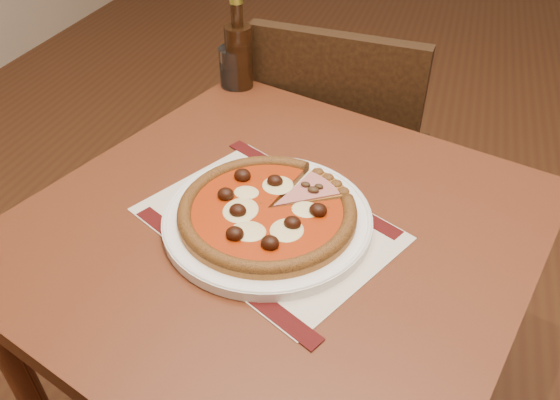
# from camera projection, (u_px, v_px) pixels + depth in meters

# --- Properties ---
(table) EXTENTS (0.99, 0.99, 0.75)m
(table) POSITION_uv_depth(u_px,v_px,m) (277.00, 264.00, 0.98)
(table) COLOR maroon
(table) RESTS_ON ground
(chair_far) EXTENTS (0.45, 0.45, 0.89)m
(chair_far) POSITION_uv_depth(u_px,v_px,m) (340.00, 154.00, 1.51)
(chair_far) COLOR black
(chair_far) RESTS_ON ground
(placemat) EXTENTS (0.48, 0.43, 0.00)m
(placemat) POSITION_uv_depth(u_px,v_px,m) (268.00, 224.00, 0.91)
(placemat) COLOR beige
(placemat) RESTS_ON table
(plate) EXTENTS (0.35, 0.35, 0.02)m
(plate) POSITION_uv_depth(u_px,v_px,m) (267.00, 219.00, 0.90)
(plate) COLOR white
(plate) RESTS_ON placemat
(pizza) EXTENTS (0.29, 0.29, 0.04)m
(pizza) POSITION_uv_depth(u_px,v_px,m) (267.00, 210.00, 0.89)
(pizza) COLOR #AB6A29
(pizza) RESTS_ON plate
(ham_slice) EXTENTS (0.11, 0.13, 0.02)m
(ham_slice) POSITION_uv_depth(u_px,v_px,m) (316.00, 192.00, 0.93)
(ham_slice) COLOR #AB6A29
(ham_slice) RESTS_ON plate
(water_glass) EXTENTS (0.09, 0.09, 0.09)m
(water_glass) POSITION_uv_depth(u_px,v_px,m) (236.00, 67.00, 1.28)
(water_glass) COLOR white
(water_glass) RESTS_ON table
(bottle) EXTENTS (0.06, 0.06, 0.21)m
(bottle) POSITION_uv_depth(u_px,v_px,m) (239.00, 54.00, 1.25)
(bottle) COLOR #351D0D
(bottle) RESTS_ON table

